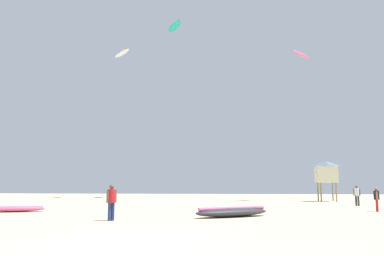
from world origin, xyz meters
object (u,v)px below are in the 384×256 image
(lifeguard_tower, at_px, (326,171))
(kite_aloft_6, at_px, (301,55))
(kite_aloft_1, at_px, (122,53))
(kite_grounded_mid, at_px, (15,209))
(person_foreground, at_px, (111,199))
(kite_grounded_near, at_px, (232,212))
(person_left, at_px, (377,197))
(kite_aloft_2, at_px, (175,27))
(person_midground, at_px, (357,194))

(lifeguard_tower, bearing_deg, kite_aloft_6, 157.33)
(kite_aloft_1, height_order, kite_aloft_6, kite_aloft_1)
(kite_grounded_mid, height_order, lifeguard_tower, lifeguard_tower)
(lifeguard_tower, xyz_separation_m, kite_aloft_6, (-1.89, 0.79, 12.88))
(person_foreground, bearing_deg, kite_aloft_1, 142.63)
(person_foreground, xyz_separation_m, kite_grounded_near, (5.81, 2.91, -0.76))
(person_left, distance_m, kite_aloft_2, 37.50)
(person_foreground, distance_m, kite_aloft_2, 39.68)
(kite_aloft_1, relative_size, kite_aloft_6, 1.19)
(kite_aloft_2, bearing_deg, kite_aloft_6, -28.28)
(kite_aloft_2, xyz_separation_m, kite_aloft_6, (15.54, -8.36, -7.41))
(person_foreground, height_order, kite_aloft_6, kite_aloft_6)
(person_left, relative_size, lifeguard_tower, 0.37)
(kite_aloft_6, bearing_deg, lifeguard_tower, -22.67)
(lifeguard_tower, bearing_deg, person_midground, -85.95)
(person_midground, bearing_deg, kite_aloft_6, -140.49)
(person_foreground, relative_size, person_midground, 1.06)
(person_left, xyz_separation_m, kite_aloft_1, (-24.67, 24.99, 19.02))
(person_left, height_order, kite_grounded_mid, person_left)
(person_foreground, distance_m, kite_aloft_1, 39.31)
(person_left, height_order, lifeguard_tower, lifeguard_tower)
(kite_grounded_near, bearing_deg, kite_aloft_1, 117.10)
(person_midground, bearing_deg, kite_aloft_1, -100.68)
(kite_grounded_near, xyz_separation_m, lifeguard_tower, (9.47, 20.68, 2.79))
(kite_grounded_near, bearing_deg, kite_grounded_mid, 170.23)
(lifeguard_tower, bearing_deg, kite_aloft_1, 159.12)
(person_foreground, distance_m, lifeguard_tower, 28.18)
(kite_grounded_mid, distance_m, kite_aloft_1, 34.13)
(kite_aloft_2, bearing_deg, kite_grounded_mid, -101.99)
(person_midground, xyz_separation_m, kite_grounded_mid, (-23.85, -10.00, -0.76))
(person_foreground, height_order, person_midground, person_foreground)
(person_left, bearing_deg, person_midground, -84.02)
(lifeguard_tower, bearing_deg, kite_grounded_mid, -141.81)
(person_foreground, relative_size, person_left, 1.12)
(person_foreground, bearing_deg, kite_grounded_mid, -177.10)
(kite_grounded_near, xyz_separation_m, kite_aloft_2, (-7.96, 29.83, 23.09))
(person_midground, xyz_separation_m, person_left, (-0.84, -7.18, -0.06))
(kite_grounded_mid, xyz_separation_m, kite_aloft_1, (-1.65, 27.81, 19.72))
(kite_grounded_mid, xyz_separation_m, kite_aloft_6, (21.37, 19.09, 15.73))
(person_midground, height_order, kite_aloft_6, kite_aloft_6)
(person_left, relative_size, kite_aloft_1, 0.37)
(lifeguard_tower, xyz_separation_m, kite_aloft_2, (-17.43, 9.15, 20.29))
(person_foreground, relative_size, lifeguard_tower, 0.42)
(person_foreground, relative_size, kite_aloft_1, 0.42)
(kite_grounded_mid, distance_m, kite_aloft_2, 36.38)
(kite_grounded_mid, bearing_deg, lifeguard_tower, 38.19)
(person_midground, bearing_deg, lifeguard_tower, -151.71)
(kite_grounded_near, relative_size, kite_aloft_1, 1.07)
(person_left, bearing_deg, lifeguard_tower, -78.29)
(kite_aloft_6, bearing_deg, person_left, -84.23)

